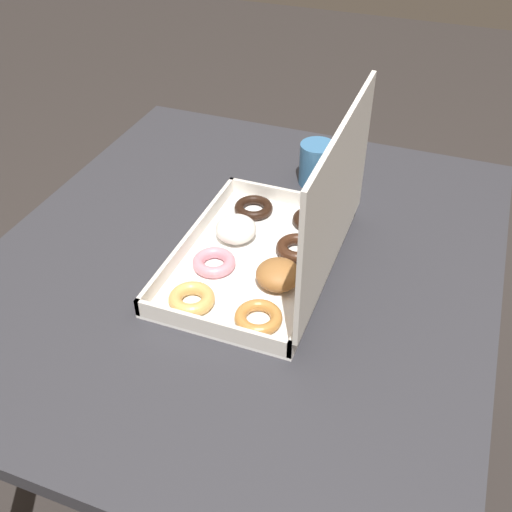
{
  "coord_description": "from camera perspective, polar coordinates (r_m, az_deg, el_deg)",
  "views": [
    {
      "loc": [
        0.81,
        0.33,
        1.45
      ],
      "look_at": [
        0.01,
        0.03,
        0.77
      ],
      "focal_mm": 42.0,
      "sensor_mm": 36.0,
      "label": 1
    }
  ],
  "objects": [
    {
      "name": "ground_plane",
      "position": [
        1.69,
        -0.89,
        -20.2
      ],
      "size": [
        8.0,
        8.0,
        0.0
      ],
      "primitive_type": "plane",
      "color": "#2D2826"
    },
    {
      "name": "coffee_mug",
      "position": [
        1.31,
        5.82,
        8.79
      ],
      "size": [
        0.08,
        0.08,
        0.09
      ],
      "color": "teal",
      "rests_on": "dining_table"
    },
    {
      "name": "dining_table",
      "position": [
        1.19,
        -1.19,
        -3.91
      ],
      "size": [
        1.04,
        0.92,
        0.75
      ],
      "color": "#2D2D33",
      "rests_on": "ground_plane"
    },
    {
      "name": "donut_box",
      "position": [
        1.05,
        1.92,
        1.35
      ],
      "size": [
        0.41,
        0.28,
        0.31
      ],
      "color": "white",
      "rests_on": "dining_table"
    }
  ]
}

